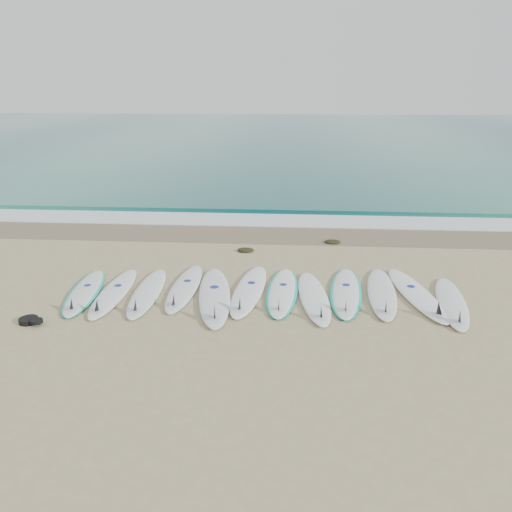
# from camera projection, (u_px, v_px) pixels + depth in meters

# --- Properties ---
(ground) EXTENTS (120.00, 120.00, 0.00)m
(ground) POSITION_uv_depth(u_px,v_px,m) (264.00, 295.00, 9.66)
(ground) COLOR tan
(ocean) EXTENTS (120.00, 55.00, 0.03)m
(ocean) POSITION_uv_depth(u_px,v_px,m) (287.00, 134.00, 40.29)
(ocean) COLOR #1D665E
(ocean) RESTS_ON ground
(wet_sand_band) EXTENTS (120.00, 1.80, 0.01)m
(wet_sand_band) POSITION_uv_depth(u_px,v_px,m) (273.00, 234.00, 13.52)
(wet_sand_band) COLOR #71624B
(wet_sand_band) RESTS_ON ground
(foam_band) EXTENTS (120.00, 1.40, 0.04)m
(foam_band) POSITION_uv_depth(u_px,v_px,m) (275.00, 220.00, 14.84)
(foam_band) COLOR silver
(foam_band) RESTS_ON ground
(wave_crest) EXTENTS (120.00, 1.00, 0.10)m
(wave_crest) POSITION_uv_depth(u_px,v_px,m) (277.00, 208.00, 16.24)
(wave_crest) COLOR #1D665E
(wave_crest) RESTS_ON ground
(surfboard_0) EXTENTS (0.88, 2.41, 0.30)m
(surfboard_0) POSITION_uv_depth(u_px,v_px,m) (84.00, 292.00, 9.68)
(surfboard_0) COLOR silver
(surfboard_0) RESTS_ON ground
(surfboard_1) EXTENTS (0.56, 2.50, 0.32)m
(surfboard_1) POSITION_uv_depth(u_px,v_px,m) (113.00, 293.00, 9.61)
(surfboard_1) COLOR white
(surfboard_1) RESTS_ON ground
(surfboard_2) EXTENTS (0.63, 2.50, 0.32)m
(surfboard_2) POSITION_uv_depth(u_px,v_px,m) (147.00, 293.00, 9.62)
(surfboard_2) COLOR white
(surfboard_2) RESTS_ON ground
(surfboard_3) EXTENTS (0.54, 2.50, 0.32)m
(surfboard_3) POSITION_uv_depth(u_px,v_px,m) (184.00, 288.00, 9.84)
(surfboard_3) COLOR white
(surfboard_3) RESTS_ON ground
(surfboard_4) EXTENTS (1.05, 2.95, 0.37)m
(surfboard_4) POSITION_uv_depth(u_px,v_px,m) (214.00, 296.00, 9.45)
(surfboard_4) COLOR silver
(surfboard_4) RESTS_ON ground
(surfboard_5) EXTENTS (0.78, 2.71, 0.34)m
(surfboard_5) POSITION_uv_depth(u_px,v_px,m) (249.00, 291.00, 9.71)
(surfboard_5) COLOR white
(surfboard_5) RESTS_ON ground
(surfboard_6) EXTENTS (0.72, 2.53, 0.32)m
(surfboard_6) POSITION_uv_depth(u_px,v_px,m) (282.00, 292.00, 9.69)
(surfboard_6) COLOR white
(surfboard_6) RESTS_ON ground
(surfboard_7) EXTENTS (0.77, 2.58, 0.33)m
(surfboard_7) POSITION_uv_depth(u_px,v_px,m) (314.00, 298.00, 9.39)
(surfboard_7) COLOR white
(surfboard_7) RESTS_ON ground
(surfboard_8) EXTENTS (0.87, 2.61, 0.33)m
(surfboard_8) POSITION_uv_depth(u_px,v_px,m) (346.00, 292.00, 9.67)
(surfboard_8) COLOR white
(surfboard_8) RESTS_ON ground
(surfboard_9) EXTENTS (0.79, 2.64, 0.33)m
(surfboard_9) POSITION_uv_depth(u_px,v_px,m) (382.00, 293.00, 9.59)
(surfboard_9) COLOR silver
(surfboard_9) RESTS_ON ground
(surfboard_10) EXTENTS (0.98, 2.74, 0.34)m
(surfboard_10) POSITION_uv_depth(u_px,v_px,m) (418.00, 295.00, 9.52)
(surfboard_10) COLOR white
(surfboard_10) RESTS_ON ground
(surfboard_11) EXTENTS (0.87, 2.51, 0.31)m
(surfboard_11) POSITION_uv_depth(u_px,v_px,m) (452.00, 303.00, 9.17)
(surfboard_11) COLOR white
(surfboard_11) RESTS_ON ground
(seaweed_near) EXTENTS (0.41, 0.32, 0.08)m
(seaweed_near) POSITION_uv_depth(u_px,v_px,m) (246.00, 250.00, 12.15)
(seaweed_near) COLOR black
(seaweed_near) RESTS_ON ground
(seaweed_far) EXTENTS (0.41, 0.32, 0.08)m
(seaweed_far) POSITION_uv_depth(u_px,v_px,m) (332.00, 242.00, 12.78)
(seaweed_far) COLOR black
(seaweed_far) RESTS_ON ground
(leash_coil) EXTENTS (0.46, 0.36, 0.11)m
(leash_coil) POSITION_uv_depth(u_px,v_px,m) (30.00, 320.00, 8.51)
(leash_coil) COLOR black
(leash_coil) RESTS_ON ground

